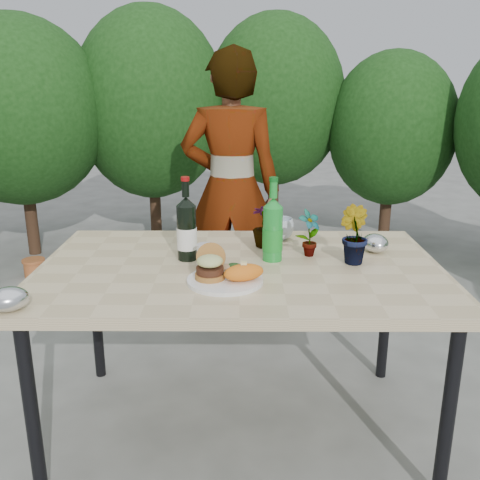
{
  "coord_description": "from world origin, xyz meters",
  "views": [
    {
      "loc": [
        0.01,
        -2.01,
        1.47
      ],
      "look_at": [
        0.0,
        -0.08,
        0.88
      ],
      "focal_mm": 40.0,
      "sensor_mm": 36.0,
      "label": 1
    }
  ],
  "objects_px": {
    "patio_table": "(240,279)",
    "wine_bottle": "(187,230)",
    "person": "(231,190)",
    "dinner_plate": "(225,280)"
  },
  "relations": [
    {
      "from": "dinner_plate",
      "to": "wine_bottle",
      "type": "xyz_separation_m",
      "value": [
        -0.16,
        0.26,
        0.12
      ]
    },
    {
      "from": "wine_bottle",
      "to": "person",
      "type": "distance_m",
      "value": 1.08
    },
    {
      "from": "patio_table",
      "to": "wine_bottle",
      "type": "bearing_deg",
      "value": 160.98
    },
    {
      "from": "wine_bottle",
      "to": "person",
      "type": "xyz_separation_m",
      "value": [
        0.16,
        1.06,
        -0.06
      ]
    },
    {
      "from": "patio_table",
      "to": "wine_bottle",
      "type": "distance_m",
      "value": 0.29
    },
    {
      "from": "dinner_plate",
      "to": "person",
      "type": "relative_size",
      "value": 0.17
    },
    {
      "from": "person",
      "to": "wine_bottle",
      "type": "bearing_deg",
      "value": 85.48
    },
    {
      "from": "wine_bottle",
      "to": "person",
      "type": "relative_size",
      "value": 0.21
    },
    {
      "from": "patio_table",
      "to": "dinner_plate",
      "type": "bearing_deg",
      "value": -106.19
    },
    {
      "from": "dinner_plate",
      "to": "wine_bottle",
      "type": "distance_m",
      "value": 0.33
    }
  ]
}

